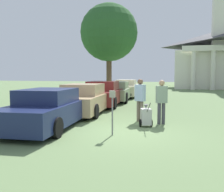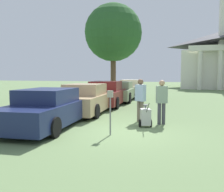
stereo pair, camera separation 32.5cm
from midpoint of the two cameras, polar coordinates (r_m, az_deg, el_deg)
The scene contains 12 objects.
ground_plane at distance 8.61m, azimuth 0.20°, elevation -8.22°, with size 120.00×120.00×0.00m, color #607A4C.
parked_car_navy at distance 9.67m, azimuth -14.92°, elevation -2.92°, with size 2.39×5.35×1.43m.
parked_car_tan at distance 12.73m, azimuth -7.01°, elevation -0.84°, with size 2.42×5.13×1.49m.
parked_car_maroon at distance 15.67m, azimuth -2.55°, elevation 0.36°, with size 2.40×4.84×1.54m.
parked_car_sage at distance 18.58m, azimuth 0.39°, elevation 0.98°, with size 2.44×5.10×1.44m.
parked_car_cream at distance 22.19m, azimuth 2.94°, elevation 1.70°, with size 2.28×5.24×1.51m.
parking_meter at distance 7.99m, azimuth -1.08°, elevation -1.94°, with size 0.18×0.09×1.45m.
person_worker at distance 10.38m, azimuth 5.55°, elevation -0.29°, with size 0.47×0.39×1.78m.
person_supervisor at distance 9.96m, azimuth 10.34°, elevation -0.71°, with size 0.47×0.35×1.74m.
equipment_cart at distance 9.46m, azimuth 6.77°, elevation -4.68°, with size 0.54×0.99×1.00m.
church at distance 42.32m, azimuth 22.38°, elevation 8.34°, with size 12.08×16.77×21.17m.
shade_tree at distance 20.98m, azimuth -1.15°, elevation 14.23°, with size 4.67×4.67×7.72m.
Camera 1 is at (2.09, -8.13, 1.96)m, focal length 40.00 mm.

